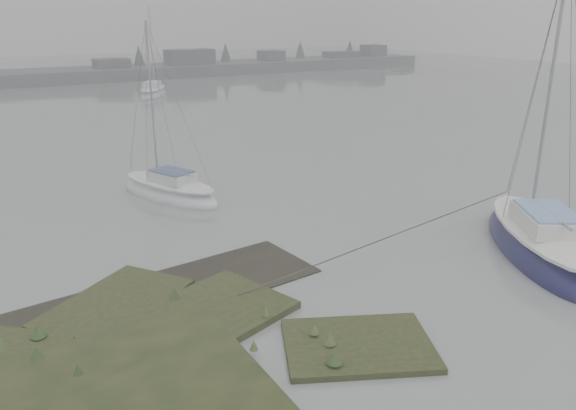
% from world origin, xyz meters
% --- Properties ---
extents(ground, '(160.00, 160.00, 0.00)m').
position_xyz_m(ground, '(0.00, 30.00, 0.00)').
color(ground, slate).
rests_on(ground, ground).
extents(far_shoreline, '(60.00, 8.00, 4.15)m').
position_xyz_m(far_shoreline, '(26.84, 61.90, 0.85)').
color(far_shoreline, '#4C4F51').
rests_on(far_shoreline, ground).
extents(sailboat_main, '(6.03, 7.54, 10.44)m').
position_xyz_m(sailboat_main, '(9.15, 0.99, 0.32)').
color(sailboat_main, '#0F0E3B').
rests_on(sailboat_main, ground).
extents(sailboat_white, '(3.85, 5.90, 7.94)m').
position_xyz_m(sailboat_white, '(0.54, 13.08, 0.25)').
color(sailboat_white, silver).
rests_on(sailboat_white, ground).
extents(sailboat_far_b, '(5.01, 6.66, 9.11)m').
position_xyz_m(sailboat_far_b, '(9.85, 44.69, 0.28)').
color(sailboat_far_b, '#B0B4B9').
rests_on(sailboat_far_b, ground).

